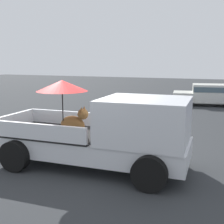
% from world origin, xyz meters
% --- Properties ---
extents(ground_plane, '(80.00, 80.00, 0.00)m').
position_xyz_m(ground_plane, '(0.00, 0.00, 0.00)').
color(ground_plane, '#2D3033').
extents(pickup_truck_main, '(5.14, 2.46, 2.32)m').
position_xyz_m(pickup_truck_main, '(0.46, 0.01, 0.98)').
color(pickup_truck_main, black).
rests_on(pickup_truck_main, ground).
extents(parked_sedan_far, '(4.52, 2.48, 1.33)m').
position_xyz_m(parked_sedan_far, '(1.98, 12.50, 0.74)').
color(parked_sedan_far, black).
rests_on(parked_sedan_far, ground).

